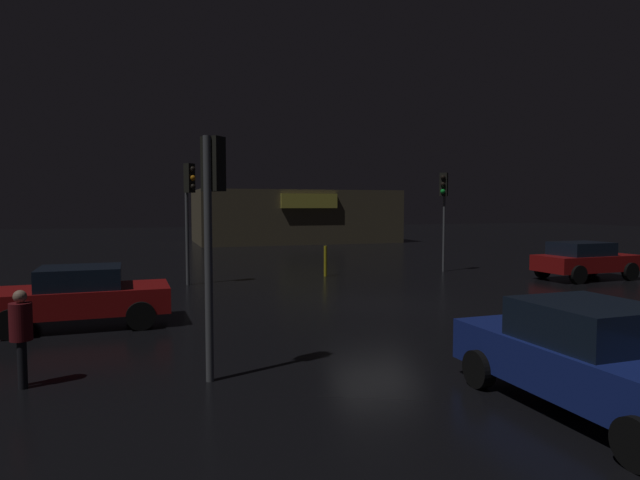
{
  "coord_description": "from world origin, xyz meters",
  "views": [
    {
      "loc": [
        -6.41,
        -14.25,
        2.89
      ],
      "look_at": [
        0.28,
        6.06,
        1.52
      ],
      "focal_mm": 30.04,
      "sensor_mm": 36.0,
      "label": 1
    }
  ],
  "objects_px": {
    "store_building": "(294,216)",
    "traffic_signal_opposite": "(212,203)",
    "pedestrian": "(21,331)",
    "traffic_signal_main": "(189,196)",
    "traffic_signal_cross_left": "(444,196)",
    "car_crossing": "(81,295)",
    "car_far": "(585,260)",
    "car_near": "(593,359)"
  },
  "relations": [
    {
      "from": "pedestrian",
      "to": "traffic_signal_main",
      "type": "bearing_deg",
      "value": 71.76
    },
    {
      "from": "store_building",
      "to": "traffic_signal_opposite",
      "type": "relative_size",
      "value": 3.87
    },
    {
      "from": "traffic_signal_opposite",
      "to": "car_crossing",
      "type": "xyz_separation_m",
      "value": [
        -2.54,
        4.98,
        -2.18
      ]
    },
    {
      "from": "traffic_signal_opposite",
      "to": "traffic_signal_cross_left",
      "type": "height_order",
      "value": "traffic_signal_cross_left"
    },
    {
      "from": "traffic_signal_opposite",
      "to": "pedestrian",
      "type": "height_order",
      "value": "traffic_signal_opposite"
    },
    {
      "from": "store_building",
      "to": "car_crossing",
      "type": "xyz_separation_m",
      "value": [
        -13.0,
        -27.78,
        -1.3
      ]
    },
    {
      "from": "car_far",
      "to": "pedestrian",
      "type": "bearing_deg",
      "value": -158.63
    },
    {
      "from": "car_crossing",
      "to": "traffic_signal_opposite",
      "type": "bearing_deg",
      "value": -62.97
    },
    {
      "from": "traffic_signal_main",
      "to": "car_crossing",
      "type": "height_order",
      "value": "traffic_signal_main"
    },
    {
      "from": "traffic_signal_main",
      "to": "traffic_signal_cross_left",
      "type": "height_order",
      "value": "traffic_signal_main"
    },
    {
      "from": "traffic_signal_cross_left",
      "to": "car_near",
      "type": "distance_m",
      "value": 16.27
    },
    {
      "from": "traffic_signal_main",
      "to": "pedestrian",
      "type": "height_order",
      "value": "traffic_signal_main"
    },
    {
      "from": "car_crossing",
      "to": "pedestrian",
      "type": "relative_size",
      "value": 2.62
    },
    {
      "from": "store_building",
      "to": "pedestrian",
      "type": "xyz_separation_m",
      "value": [
        -13.41,
        -32.21,
        -1.15
      ]
    },
    {
      "from": "traffic_signal_opposite",
      "to": "car_far",
      "type": "distance_m",
      "value": 17.31
    },
    {
      "from": "store_building",
      "to": "pedestrian",
      "type": "height_order",
      "value": "store_building"
    },
    {
      "from": "car_near",
      "to": "car_far",
      "type": "relative_size",
      "value": 1.07
    },
    {
      "from": "traffic_signal_cross_left",
      "to": "car_near",
      "type": "relative_size",
      "value": 0.99
    },
    {
      "from": "store_building",
      "to": "traffic_signal_cross_left",
      "type": "distance_m",
      "value": 21.23
    },
    {
      "from": "traffic_signal_opposite",
      "to": "car_crossing",
      "type": "relative_size",
      "value": 0.98
    },
    {
      "from": "car_near",
      "to": "car_far",
      "type": "height_order",
      "value": "car_near"
    },
    {
      "from": "traffic_signal_opposite",
      "to": "pedestrian",
      "type": "distance_m",
      "value": 3.63
    },
    {
      "from": "store_building",
      "to": "car_far",
      "type": "xyz_separation_m",
      "value": [
        4.89,
        -25.04,
        -1.27
      ]
    },
    {
      "from": "car_crossing",
      "to": "car_far",
      "type": "bearing_deg",
      "value": 8.7
    },
    {
      "from": "store_building",
      "to": "traffic_signal_main",
      "type": "relative_size",
      "value": 3.52
    },
    {
      "from": "traffic_signal_main",
      "to": "traffic_signal_opposite",
      "type": "height_order",
      "value": "traffic_signal_main"
    },
    {
      "from": "car_far",
      "to": "car_crossing",
      "type": "distance_m",
      "value": 18.1
    },
    {
      "from": "store_building",
      "to": "car_crossing",
      "type": "relative_size",
      "value": 3.8
    },
    {
      "from": "pedestrian",
      "to": "traffic_signal_opposite",
      "type": "bearing_deg",
      "value": -10.66
    },
    {
      "from": "traffic_signal_opposite",
      "to": "car_far",
      "type": "height_order",
      "value": "traffic_signal_opposite"
    },
    {
      "from": "traffic_signal_opposite",
      "to": "car_near",
      "type": "relative_size",
      "value": 0.92
    },
    {
      "from": "car_near",
      "to": "car_crossing",
      "type": "distance_m",
      "value": 10.95
    },
    {
      "from": "traffic_signal_main",
      "to": "pedestrian",
      "type": "xyz_separation_m",
      "value": [
        -3.45,
        -10.46,
        -2.34
      ]
    },
    {
      "from": "store_building",
      "to": "traffic_signal_opposite",
      "type": "distance_m",
      "value": 34.4
    },
    {
      "from": "traffic_signal_opposite",
      "to": "pedestrian",
      "type": "bearing_deg",
      "value": 169.34
    },
    {
      "from": "store_building",
      "to": "pedestrian",
      "type": "relative_size",
      "value": 9.95
    },
    {
      "from": "traffic_signal_main",
      "to": "traffic_signal_opposite",
      "type": "distance_m",
      "value": 11.03
    },
    {
      "from": "pedestrian",
      "to": "car_near",
      "type": "bearing_deg",
      "value": -25.15
    },
    {
      "from": "store_building",
      "to": "car_near",
      "type": "height_order",
      "value": "store_building"
    },
    {
      "from": "store_building",
      "to": "traffic_signal_cross_left",
      "type": "height_order",
      "value": "traffic_signal_cross_left"
    },
    {
      "from": "traffic_signal_cross_left",
      "to": "traffic_signal_main",
      "type": "bearing_deg",
      "value": -176.95
    },
    {
      "from": "traffic_signal_cross_left",
      "to": "car_near",
      "type": "bearing_deg",
      "value": -113.84
    }
  ]
}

